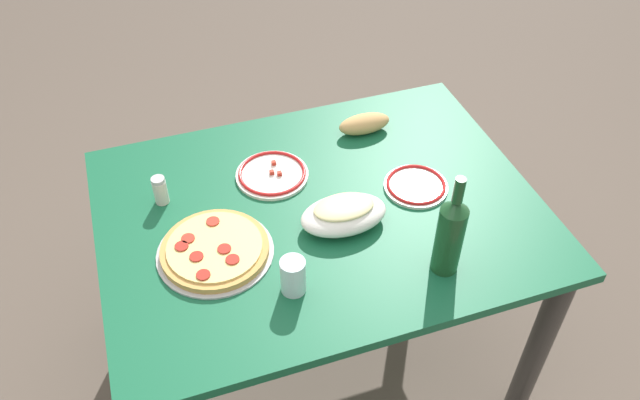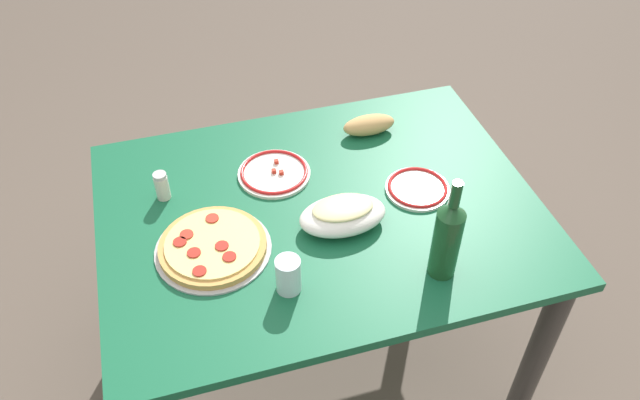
# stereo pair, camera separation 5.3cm
# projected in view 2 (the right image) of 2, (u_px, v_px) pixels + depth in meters

# --- Properties ---
(ground_plane) EXTENTS (8.00, 8.00, 0.00)m
(ground_plane) POSITION_uv_depth(u_px,v_px,m) (320.00, 354.00, 2.30)
(ground_plane) COLOR brown
(ground_plane) RESTS_ON ground
(dining_table) EXTENTS (1.22, 0.93, 0.73)m
(dining_table) POSITION_uv_depth(u_px,v_px,m) (320.00, 237.00, 1.88)
(dining_table) COLOR #145938
(dining_table) RESTS_ON ground
(pepperoni_pizza) EXTENTS (0.31, 0.31, 0.03)m
(pepperoni_pizza) POSITION_uv_depth(u_px,v_px,m) (213.00, 246.00, 1.67)
(pepperoni_pizza) COLOR #B7B7BC
(pepperoni_pizza) RESTS_ON dining_table
(baked_pasta_dish) EXTENTS (0.24, 0.15, 0.08)m
(baked_pasta_dish) POSITION_uv_depth(u_px,v_px,m) (343.00, 214.00, 1.72)
(baked_pasta_dish) COLOR white
(baked_pasta_dish) RESTS_ON dining_table
(wine_bottle) EXTENTS (0.07, 0.07, 0.30)m
(wine_bottle) POSITION_uv_depth(u_px,v_px,m) (447.00, 238.00, 1.55)
(wine_bottle) COLOR #194723
(wine_bottle) RESTS_ON dining_table
(water_glass) EXTENTS (0.06, 0.06, 0.10)m
(water_glass) POSITION_uv_depth(u_px,v_px,m) (288.00, 275.00, 1.55)
(water_glass) COLOR silver
(water_glass) RESTS_ON dining_table
(side_plate_near) EXTENTS (0.19, 0.19, 0.02)m
(side_plate_near) POSITION_uv_depth(u_px,v_px,m) (417.00, 188.00, 1.84)
(side_plate_near) COLOR white
(side_plate_near) RESTS_ON dining_table
(side_plate_far) EXTENTS (0.22, 0.22, 0.02)m
(side_plate_far) POSITION_uv_depth(u_px,v_px,m) (274.00, 173.00, 1.89)
(side_plate_far) COLOR white
(side_plate_far) RESTS_ON dining_table
(bread_loaf) EXTENTS (0.17, 0.07, 0.06)m
(bread_loaf) POSITION_uv_depth(u_px,v_px,m) (369.00, 125.00, 2.02)
(bread_loaf) COLOR tan
(bread_loaf) RESTS_ON dining_table
(spice_shaker) EXTENTS (0.04, 0.04, 0.09)m
(spice_shaker) POSITION_uv_depth(u_px,v_px,m) (162.00, 186.00, 1.80)
(spice_shaker) COLOR silver
(spice_shaker) RESTS_ON dining_table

